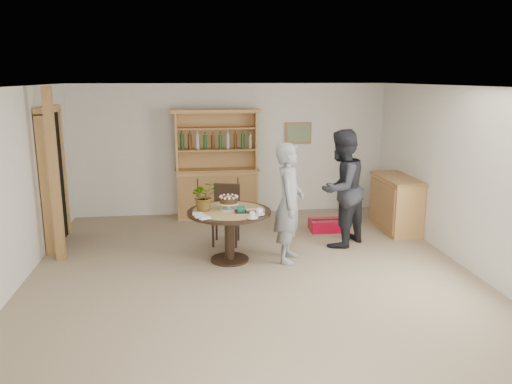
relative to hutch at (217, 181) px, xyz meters
The scene contains 17 objects.
ground 3.33m from the hutch, 84.71° to the right, with size 7.00×7.00×0.00m, color tan.
room_shell 3.41m from the hutch, 84.65° to the right, with size 6.04×7.04×2.52m.
doorway 2.94m from the hutch, 154.78° to the right, with size 0.13×1.10×2.18m.
pine_post 3.20m from the hutch, 139.62° to the right, with size 0.12×0.12×2.50m, color #AF7A49.
hutch is the anchor object (origin of this frame).
sideboard 3.29m from the hutch, 22.21° to the right, with size 0.54×1.26×0.94m.
dining_table 2.39m from the hutch, 88.95° to the right, with size 1.20×1.20×0.76m.
dining_chair 1.57m from the hutch, 87.80° to the right, with size 0.50×0.50×0.95m.
birthday_cake 2.34m from the hutch, 88.93° to the right, with size 0.30×0.30×0.20m.
flower_vase 2.37m from the hutch, 97.47° to the right, with size 0.38×0.33×0.42m, color #3F7233.
gift_tray 2.52m from the hutch, 84.12° to the right, with size 0.30×0.20×0.08m.
coffee_cup_a 2.70m from the hutch, 80.55° to the right, with size 0.15×0.15×0.09m.
coffee_cup_b 2.86m from the hutch, 83.49° to the right, with size 0.15×0.15×0.08m.
napkins 2.72m from the hutch, 97.73° to the right, with size 0.24×0.33×0.03m.
teen_boy 2.65m from the hutch, 70.22° to the right, with size 0.63×0.41×1.73m, color gray.
adult_person 2.66m from the hutch, 46.28° to the right, with size 0.90×0.70×1.84m, color black.
red_suitcase 2.26m from the hutch, 32.40° to the right, with size 0.61×0.42×0.21m.
Camera 1 is at (-0.77, -6.02, 2.62)m, focal length 35.00 mm.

